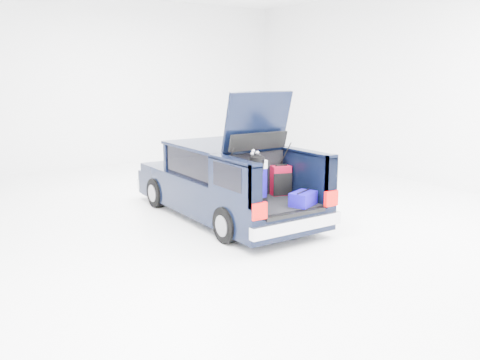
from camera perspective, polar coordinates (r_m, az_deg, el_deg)
ground at (r=10.03m, az=-1.57°, el=-4.16°), size 14.00×14.00×0.00m
car at (r=9.96m, az=-1.92°, el=-0.29°), size 1.87×4.65×2.47m
red_suitcase at (r=9.23m, az=4.62°, el=-0.06°), size 0.39×0.31×0.56m
black_golf_bag at (r=8.57m, az=1.65°, el=0.05°), size 0.35×0.42×0.92m
blue_golf_bag at (r=8.68m, az=2.30°, el=-0.08°), size 0.30×0.30×0.82m
blue_duffel at (r=8.56m, az=7.10°, el=-2.09°), size 0.56×0.47×0.25m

